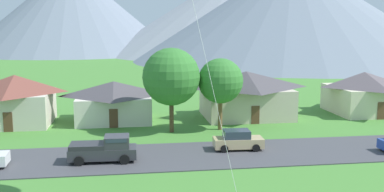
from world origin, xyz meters
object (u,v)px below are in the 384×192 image
at_px(house_rightmost, 114,100).
at_px(tree_near_left, 221,81).
at_px(house_right_center, 246,93).
at_px(tree_center, 171,77).
at_px(parked_car_tan_west_end, 238,140).
at_px(pickup_truck_charcoal_west_side, 105,149).
at_px(house_leftmost, 364,92).
at_px(house_left_center, 16,99).

relative_size(house_rightmost, tree_near_left, 1.18).
bearing_deg(house_rightmost, house_right_center, -0.43).
relative_size(tree_center, parked_car_tan_west_end, 1.97).
distance_m(house_right_center, pickup_truck_charcoal_west_side, 21.91).
height_order(house_rightmost, parked_car_tan_west_end, house_rightmost).
bearing_deg(pickup_truck_charcoal_west_side, tree_center, 56.15).
bearing_deg(tree_center, tree_near_left, 3.36).
xyz_separation_m(house_right_center, tree_near_left, (-4.29, -5.87, 2.25)).
xyz_separation_m(house_right_center, parked_car_tan_west_end, (-4.40, -13.63, -1.89)).
distance_m(house_rightmost, pickup_truck_charcoal_west_side, 15.57).
bearing_deg(house_leftmost, parked_car_tan_west_end, -144.00).
distance_m(house_right_center, house_rightmost, 15.10).
height_order(tree_center, pickup_truck_charcoal_west_side, tree_center).
distance_m(tree_near_left, parked_car_tan_west_end, 8.80).
height_order(house_left_center, house_right_center, house_left_center).
bearing_deg(tree_center, pickup_truck_charcoal_west_side, -123.85).
height_order(house_leftmost, house_rightmost, house_leftmost).
xyz_separation_m(tree_near_left, tree_center, (-5.01, -0.29, 0.55)).
bearing_deg(house_rightmost, house_left_center, -178.78).
bearing_deg(tree_center, house_leftmost, 14.98).
xyz_separation_m(house_rightmost, parked_car_tan_west_end, (10.69, -13.74, -1.43)).
relative_size(house_left_center, tree_near_left, 1.09).
height_order(house_left_center, tree_near_left, tree_near_left).
relative_size(house_left_center, pickup_truck_charcoal_west_side, 1.52).
bearing_deg(parked_car_tan_west_end, house_left_center, 147.33).
distance_m(tree_near_left, pickup_truck_charcoal_west_side, 15.23).
distance_m(house_leftmost, house_left_center, 40.23).
bearing_deg(parked_car_tan_west_end, pickup_truck_charcoal_west_side, -170.95).
bearing_deg(parked_car_tan_west_end, house_right_center, 72.11).
xyz_separation_m(tree_center, pickup_truck_charcoal_west_side, (-6.19, -9.24, -4.49)).
distance_m(house_leftmost, tree_center, 25.06).
xyz_separation_m(house_right_center, house_rightmost, (-15.09, 0.11, -0.46)).
height_order(house_leftmost, tree_near_left, tree_near_left).
relative_size(house_right_center, tree_near_left, 1.42).
xyz_separation_m(house_leftmost, house_left_center, (-40.23, -0.38, 0.17)).
bearing_deg(house_left_center, house_leftmost, 0.54).
bearing_deg(tree_center, house_left_center, 159.49).
relative_size(house_leftmost, house_left_center, 1.07).
relative_size(house_left_center, parked_car_tan_west_end, 1.87).
bearing_deg(house_leftmost, house_left_center, -179.46).
distance_m(house_left_center, parked_car_tan_west_end, 25.13).
bearing_deg(pickup_truck_charcoal_west_side, house_right_center, 44.81).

